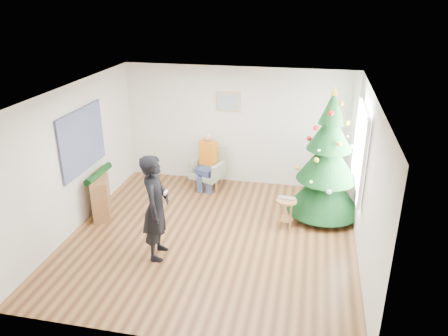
% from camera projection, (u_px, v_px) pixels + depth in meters
% --- Properties ---
extents(floor, '(5.00, 5.00, 0.00)m').
position_uv_depth(floor, '(212.00, 237.00, 7.77)').
color(floor, brown).
rests_on(floor, ground).
extents(ceiling, '(5.00, 5.00, 0.00)m').
position_uv_depth(ceiling, '(210.00, 93.00, 6.76)').
color(ceiling, white).
rests_on(ceiling, wall_back).
extents(wall_back, '(5.00, 0.00, 5.00)m').
position_uv_depth(wall_back, '(237.00, 126.00, 9.52)').
color(wall_back, silver).
rests_on(wall_back, floor).
extents(wall_front, '(5.00, 0.00, 5.00)m').
position_uv_depth(wall_front, '(160.00, 253.00, 5.01)').
color(wall_front, silver).
rests_on(wall_front, floor).
extents(wall_left, '(0.00, 5.00, 5.00)m').
position_uv_depth(wall_left, '(74.00, 159.00, 7.74)').
color(wall_left, silver).
rests_on(wall_left, floor).
extents(wall_right, '(0.00, 5.00, 5.00)m').
position_uv_depth(wall_right, '(367.00, 183.00, 6.79)').
color(wall_right, silver).
rests_on(wall_right, floor).
extents(window_panel, '(0.04, 1.30, 1.40)m').
position_uv_depth(window_panel, '(361.00, 149.00, 7.62)').
color(window_panel, white).
rests_on(window_panel, wall_right).
extents(curtains, '(0.05, 1.75, 1.50)m').
position_uv_depth(curtains, '(359.00, 149.00, 7.63)').
color(curtains, white).
rests_on(curtains, wall_right).
extents(christmas_tree, '(1.40, 1.40, 2.54)m').
position_uv_depth(christmas_tree, '(328.00, 161.00, 8.07)').
color(christmas_tree, '#3F2816').
rests_on(christmas_tree, floor).
extents(stool, '(0.37, 0.37, 0.56)m').
position_uv_depth(stool, '(286.00, 213.00, 7.99)').
color(stool, brown).
rests_on(stool, floor).
extents(laptop, '(0.32, 0.21, 0.02)m').
position_uv_depth(laptop, '(287.00, 199.00, 7.88)').
color(laptop, silver).
rests_on(laptop, stool).
extents(armchair, '(0.79, 0.77, 0.95)m').
position_uv_depth(armchair, '(209.00, 172.00, 9.60)').
color(armchair, gray).
rests_on(armchair, floor).
extents(seated_person, '(0.45, 0.59, 1.25)m').
position_uv_depth(seated_person, '(207.00, 161.00, 9.45)').
color(seated_person, navy).
rests_on(seated_person, armchair).
extents(standing_man, '(0.49, 0.69, 1.77)m').
position_uv_depth(standing_man, '(156.00, 207.00, 6.92)').
color(standing_man, black).
rests_on(standing_man, floor).
extents(game_controller, '(0.05, 0.13, 0.04)m').
position_uv_depth(game_controller, '(166.00, 192.00, 6.74)').
color(game_controller, white).
rests_on(game_controller, standing_man).
extents(console, '(0.69, 1.03, 0.80)m').
position_uv_depth(console, '(101.00, 194.00, 8.49)').
color(console, brown).
rests_on(console, floor).
extents(garland, '(0.14, 0.90, 0.14)m').
position_uv_depth(garland, '(98.00, 174.00, 8.33)').
color(garland, black).
rests_on(garland, console).
extents(tapestry, '(0.03, 1.50, 1.15)m').
position_uv_depth(tapestry, '(83.00, 140.00, 7.91)').
color(tapestry, black).
rests_on(tapestry, wall_left).
extents(framed_picture, '(0.52, 0.05, 0.42)m').
position_uv_depth(framed_picture, '(228.00, 102.00, 9.32)').
color(framed_picture, tan).
rests_on(framed_picture, wall_back).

